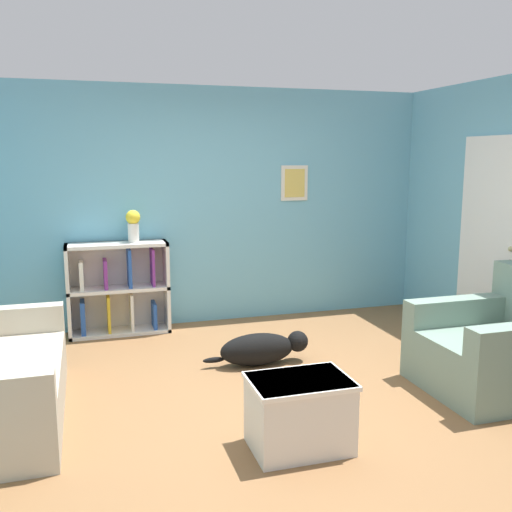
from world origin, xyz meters
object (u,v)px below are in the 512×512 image
bookshelf (118,289)px  dog (262,348)px  coffee_table (299,412)px  vase (133,224)px  recliner_chair (500,349)px

bookshelf → dog: bookshelf is taller
coffee_table → vase: bearing=105.3°
bookshelf → recliner_chair: bookshelf is taller
recliner_chair → vase: bearing=138.0°
vase → bookshelf: bearing=172.1°
recliner_chair → vase: 3.66m
coffee_table → recliner_chair: bearing=12.8°
recliner_chair → bookshelf: bearing=139.5°
dog → vase: (-0.99, 1.32, 1.01)m
recliner_chair → coffee_table: bearing=-167.2°
recliner_chair → vase: (-2.65, 2.39, 0.83)m
dog → recliner_chair: bearing=-32.7°
coffee_table → dog: (0.22, 1.49, -0.10)m
coffee_table → vase: (-0.77, 2.81, 0.91)m
coffee_table → vase: vase is taller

